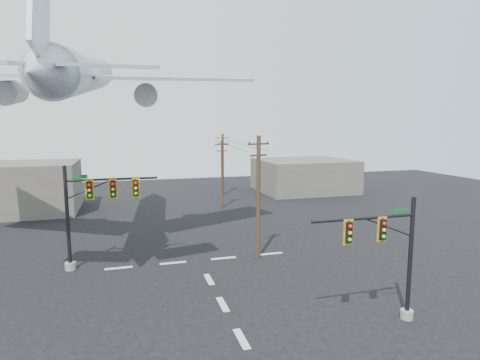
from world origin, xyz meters
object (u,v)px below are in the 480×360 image
object	(u,v)px
utility_pole_c	(223,163)
airliner	(80,73)
signal_mast_far	(91,211)
utility_pole_b	(222,173)
signal_mast_near	(391,257)
utility_pole_a	(258,195)

from	to	relation	value
utility_pole_c	airliner	size ratio (longest dim) A/B	0.30
signal_mast_far	utility_pole_b	size ratio (longest dim) A/B	0.89
signal_mast_near	utility_pole_c	distance (m)	40.58
signal_mast_far	airliner	world-z (taller)	airliner
signal_mast_near	signal_mast_far	size ratio (longest dim) A/B	0.89
utility_pole_a	airliner	xyz separation A→B (m)	(-13.19, 7.19, 9.65)
utility_pole_a	utility_pole_c	world-z (taller)	utility_pole_a
utility_pole_b	airliner	xyz separation A→B (m)	(-14.98, -12.36, 10.23)
signal_mast_far	utility_pole_a	xyz separation A→B (m)	(12.42, -1.35, 0.77)
signal_mast_near	airliner	xyz separation A→B (m)	(-16.60, 18.95, 11.10)
airliner	signal_mast_near	bearing A→B (deg)	-135.18
signal_mast_far	utility_pole_c	world-z (taller)	utility_pole_c
signal_mast_near	utility_pole_c	world-z (taller)	utility_pole_c
signal_mast_far	signal_mast_near	bearing A→B (deg)	-39.63
utility_pole_c	airliner	distance (m)	29.42
signal_mast_near	signal_mast_far	distance (m)	20.58
signal_mast_near	airliner	distance (m)	27.53
signal_mast_far	airliner	size ratio (longest dim) A/B	0.25
utility_pole_a	utility_pole_b	distance (m)	19.63
signal_mast_far	utility_pole_a	world-z (taller)	utility_pole_a
signal_mast_far	utility_pole_b	xyz separation A→B (m)	(14.22, 18.19, 0.20)
utility_pole_a	airliner	world-z (taller)	airliner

